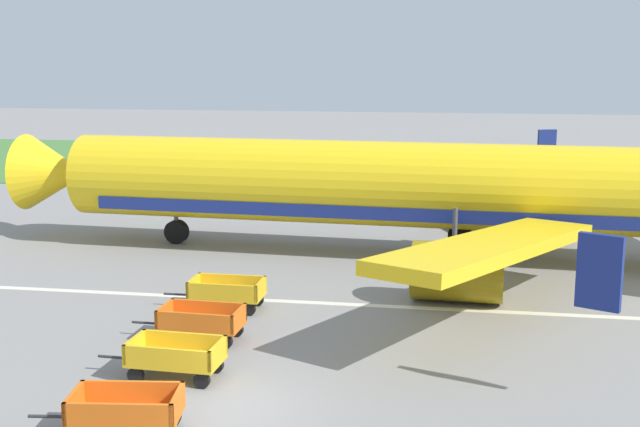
# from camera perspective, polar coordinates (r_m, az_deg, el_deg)

# --- Properties ---
(ground_plane) EXTENTS (220.00, 220.00, 0.00)m
(ground_plane) POSITION_cam_1_polar(r_m,az_deg,el_deg) (21.51, -6.31, -13.06)
(ground_plane) COLOR gray
(grass_strip) EXTENTS (220.00, 28.00, 0.06)m
(grass_strip) POSITION_cam_1_polar(r_m,az_deg,el_deg) (66.88, 4.68, 3.34)
(grass_strip) COLOR #477A38
(grass_strip) RESTS_ON ground
(apron_stripe) EXTENTS (120.00, 0.36, 0.01)m
(apron_stripe) POSITION_cam_1_polar(r_m,az_deg,el_deg) (29.89, -1.54, -6.07)
(apron_stripe) COLOR silver
(apron_stripe) RESTS_ON ground
(airplane) EXTENTS (37.64, 30.25, 11.34)m
(airplane) POSITION_cam_1_polar(r_m,az_deg,el_deg) (36.29, 7.18, 1.80)
(airplane) COLOR yellow
(airplane) RESTS_ON ground
(baggage_cart_second_in_row) EXTENTS (3.62, 1.71, 1.07)m
(baggage_cart_second_in_row) POSITION_cam_1_polar(r_m,az_deg,el_deg) (20.23, -13.19, -13.04)
(baggage_cart_second_in_row) COLOR orange
(baggage_cart_second_in_row) RESTS_ON ground
(baggage_cart_third_in_row) EXTENTS (3.58, 1.51, 1.07)m
(baggage_cart_third_in_row) POSITION_cam_1_polar(r_m,az_deg,el_deg) (23.32, -9.87, -9.63)
(baggage_cart_third_in_row) COLOR gold
(baggage_cart_third_in_row) RESTS_ON ground
(baggage_cart_fourth_in_row) EXTENTS (3.58, 1.50, 1.07)m
(baggage_cart_fourth_in_row) POSITION_cam_1_polar(r_m,az_deg,el_deg) (26.10, -8.14, -7.34)
(baggage_cart_fourth_in_row) COLOR orange
(baggage_cart_fourth_in_row) RESTS_ON ground
(baggage_cart_far_end) EXTENTS (3.56, 1.43, 1.07)m
(baggage_cart_far_end) POSITION_cam_1_polar(r_m,az_deg,el_deg) (29.08, -6.42, -5.39)
(baggage_cart_far_end) COLOR gold
(baggage_cart_far_end) RESTS_ON ground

